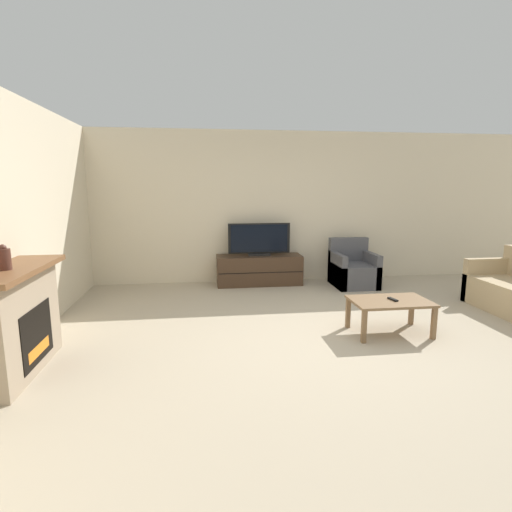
% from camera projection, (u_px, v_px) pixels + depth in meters
% --- Properties ---
extents(ground_plane, '(24.00, 24.00, 0.00)m').
position_uv_depth(ground_plane, '(335.00, 336.00, 4.67)').
color(ground_plane, tan).
extents(wall_back, '(12.00, 0.06, 2.70)m').
position_uv_depth(wall_back, '(286.00, 207.00, 7.29)').
color(wall_back, beige).
rests_on(wall_back, ground).
extents(wall_left, '(0.06, 12.00, 2.70)m').
position_uv_depth(wall_left, '(4.00, 225.00, 3.99)').
color(wall_left, beige).
rests_on(wall_left, ground).
extents(fireplace, '(0.50, 1.33, 1.01)m').
position_uv_depth(fireplace, '(14.00, 320.00, 3.68)').
color(fireplace, tan).
rests_on(fireplace, ground).
extents(mantel_vase_centre_left, '(0.12, 0.12, 0.23)m').
position_uv_depth(mantel_vase_centre_left, '(4.00, 258.00, 3.48)').
color(mantel_vase_centre_left, '#512D23').
rests_on(mantel_vase_centre_left, fireplace).
extents(tv_stand, '(1.50, 0.50, 0.52)m').
position_uv_depth(tv_stand, '(259.00, 270.00, 7.10)').
color(tv_stand, '#422D1E').
rests_on(tv_stand, ground).
extents(tv, '(1.09, 0.18, 0.57)m').
position_uv_depth(tv, '(259.00, 241.00, 7.00)').
color(tv, black).
rests_on(tv, tv_stand).
extents(armchair, '(0.70, 0.76, 0.82)m').
position_uv_depth(armchair, '(353.00, 270.00, 7.00)').
color(armchair, '#4C4C51').
rests_on(armchair, ground).
extents(coffee_table, '(0.92, 0.58, 0.41)m').
position_uv_depth(coffee_table, '(390.00, 304.00, 4.71)').
color(coffee_table, brown).
rests_on(coffee_table, ground).
extents(remote, '(0.07, 0.16, 0.02)m').
position_uv_depth(remote, '(393.00, 299.00, 4.70)').
color(remote, black).
rests_on(remote, coffee_table).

